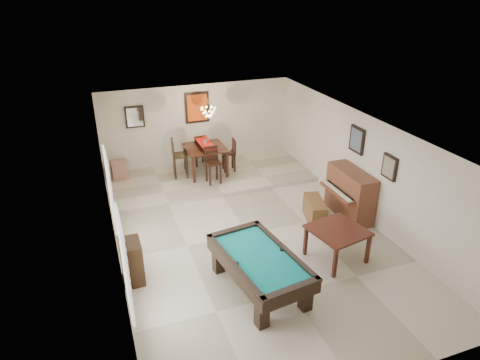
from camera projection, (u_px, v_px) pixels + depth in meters
ground_plane at (249, 234)px, 10.16m from camera, size 6.00×9.00×0.02m
wall_back at (198, 126)px, 13.42m from camera, size 6.00×0.04×2.60m
wall_front at (369, 322)px, 5.78m from camera, size 6.00×0.04×2.60m
wall_left at (111, 207)px, 8.68m from camera, size 0.04×9.00×2.60m
wall_right at (363, 166)px, 10.53m from camera, size 0.04×9.00×2.60m
ceiling at (250, 130)px, 9.05m from camera, size 6.00×9.00×0.04m
dining_step at (210, 177)px, 12.89m from camera, size 6.00×2.50×0.12m
window_left_front at (125, 264)px, 6.77m from camera, size 0.06×1.00×1.70m
window_left_rear at (110, 190)px, 9.15m from camera, size 0.06×1.00×1.70m
pool_table at (259, 273)px, 8.22m from camera, size 1.50×2.36×0.74m
square_table at (336, 244)px, 9.12m from camera, size 1.25×1.25×0.74m
upright_piano at (345, 194)px, 10.66m from camera, size 0.83×1.48×1.23m
piano_bench at (315, 210)px, 10.63m from camera, size 0.62×1.05×0.55m
apothecary_chest at (132, 262)px, 8.43m from camera, size 0.40×0.59×0.89m
dining_table at (206, 158)px, 12.82m from camera, size 1.19×1.19×0.97m
flower_vase at (205, 139)px, 12.56m from camera, size 0.16×0.16×0.25m
dining_chair_south at (213, 166)px, 12.20m from camera, size 0.42×0.42×1.07m
dining_chair_north at (199, 150)px, 13.40m from camera, size 0.40×0.40×1.02m
dining_chair_west at (180, 158)px, 12.57m from camera, size 0.49×0.49×1.18m
dining_chair_east at (229, 155)px, 13.00m from camera, size 0.41×0.41×1.00m
corner_bench at (119, 170)px, 12.66m from camera, size 0.45×0.56×0.49m
chandelier at (208, 109)px, 11.93m from camera, size 0.44×0.44×0.60m
back_painting at (197, 107)px, 13.13m from camera, size 0.75×0.06×0.95m
back_mirror at (135, 117)px, 12.59m from camera, size 0.55×0.06×0.65m
right_picture_upper at (357, 140)px, 10.52m from camera, size 0.06×0.55×0.65m
right_picture_lower at (390, 167)px, 9.50m from camera, size 0.06×0.45×0.55m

